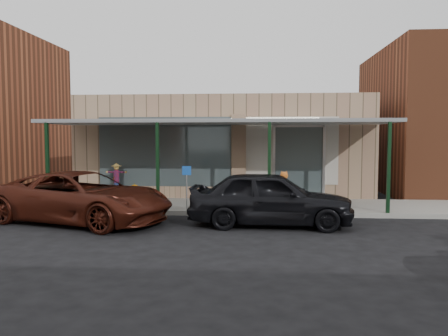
# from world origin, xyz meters

# --- Properties ---
(ground) EXTENTS (120.00, 120.00, 0.00)m
(ground) POSITION_xyz_m (0.00, 0.00, 0.00)
(ground) COLOR black
(ground) RESTS_ON ground
(sidewalk) EXTENTS (40.00, 3.20, 0.15)m
(sidewalk) POSITION_xyz_m (0.00, 3.60, 0.07)
(sidewalk) COLOR gray
(sidewalk) RESTS_ON ground
(storefront) EXTENTS (12.00, 6.25, 4.20)m
(storefront) POSITION_xyz_m (-0.00, 8.16, 2.09)
(storefront) COLOR #93775A
(storefront) RESTS_ON ground
(awning) EXTENTS (12.00, 3.00, 3.04)m
(awning) POSITION_xyz_m (0.00, 3.56, 3.01)
(awning) COLOR slate
(awning) RESTS_ON ground
(block_buildings_near) EXTENTS (61.00, 8.00, 8.00)m
(block_buildings_near) POSITION_xyz_m (2.01, 9.20, 3.77)
(block_buildings_near) COLOR brown
(block_buildings_near) RESTS_ON ground
(barrel_scarecrow) EXTENTS (0.83, 0.64, 1.37)m
(barrel_scarecrow) POSITION_xyz_m (-4.02, 4.71, 0.61)
(barrel_scarecrow) COLOR #4D391F
(barrel_scarecrow) RESTS_ON sidewalk
(barrel_pumpkin) EXTENTS (0.79, 0.79, 0.72)m
(barrel_pumpkin) POSITION_xyz_m (-2.97, 3.50, 0.40)
(barrel_pumpkin) COLOR #4D391F
(barrel_pumpkin) RESTS_ON sidewalk
(handicap_sign) EXTENTS (0.29, 0.04, 1.42)m
(handicap_sign) POSITION_xyz_m (-0.90, 2.40, 1.06)
(handicap_sign) COLOR gray
(handicap_sign) RESTS_ON sidewalk
(parked_sedan) EXTENTS (4.67, 2.00, 1.57)m
(parked_sedan) POSITION_xyz_m (1.80, 0.63, 0.79)
(parked_sedan) COLOR black
(parked_sedan) RESTS_ON ground
(car_maroon) EXTENTS (5.93, 4.03, 1.51)m
(car_maroon) POSITION_xyz_m (-3.72, 0.64, 0.75)
(car_maroon) COLOR #41160D
(car_maroon) RESTS_ON ground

